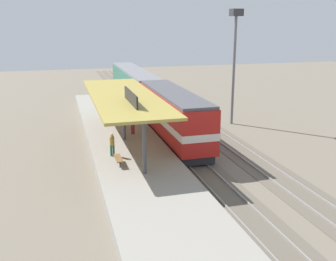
# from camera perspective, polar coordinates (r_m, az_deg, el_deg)

# --- Properties ---
(ground_plane) EXTENTS (120.00, 120.00, 0.00)m
(ground_plane) POSITION_cam_1_polar(r_m,az_deg,el_deg) (35.16, 4.35, -1.82)
(ground_plane) COLOR #706656
(track_near) EXTENTS (3.20, 110.00, 0.16)m
(track_near) POSITION_cam_1_polar(r_m,az_deg,el_deg) (34.54, 1.23, -2.04)
(track_near) COLOR #5F5649
(track_near) RESTS_ON ground
(track_far) EXTENTS (3.20, 110.00, 0.16)m
(track_far) POSITION_cam_1_polar(r_m,az_deg,el_deg) (36.09, 8.24, -1.42)
(track_far) COLOR #5F5649
(track_far) RESTS_ON ground
(platform) EXTENTS (6.00, 44.00, 0.90)m
(platform) POSITION_cam_1_polar(r_m,az_deg,el_deg) (33.42, -6.34, -1.99)
(platform) COLOR gray
(platform) RESTS_ON ground
(station_canopy) EXTENTS (5.20, 18.00, 4.70)m
(station_canopy) POSITION_cam_1_polar(r_m,az_deg,el_deg) (32.34, -6.53, 4.87)
(station_canopy) COLOR #47474C
(station_canopy) RESTS_ON platform
(platform_bench) EXTENTS (0.44, 1.70, 0.50)m
(platform_bench) POSITION_cam_1_polar(r_m,az_deg,el_deg) (27.40, -7.23, -4.05)
(platform_bench) COLOR #333338
(platform_bench) RESTS_ON platform
(locomotive) EXTENTS (2.93, 14.43, 4.44)m
(locomotive) POSITION_cam_1_polar(r_m,az_deg,el_deg) (34.84, 0.76, 2.18)
(locomotive) COLOR #28282D
(locomotive) RESTS_ON track_near
(passenger_carriage_single) EXTENTS (2.90, 20.00, 4.24)m
(passenger_carriage_single) POSITION_cam_1_polar(r_m,az_deg,el_deg) (52.05, -4.88, 6.51)
(passenger_carriage_single) COLOR #28282D
(passenger_carriage_single) RESTS_ON track_near
(light_mast) EXTENTS (1.10, 1.10, 11.70)m
(light_mast) POSITION_cam_1_polar(r_m,az_deg,el_deg) (40.95, 9.73, 12.45)
(light_mast) COLOR slate
(light_mast) RESTS_ON ground
(person_waiting) EXTENTS (0.34, 0.34, 1.71)m
(person_waiting) POSITION_cam_1_polar(r_m,az_deg,el_deg) (29.04, -8.14, -1.88)
(person_waiting) COLOR #23603D
(person_waiting) RESTS_ON platform
(person_walking) EXTENTS (0.34, 0.34, 1.71)m
(person_walking) POSITION_cam_1_polar(r_m,az_deg,el_deg) (34.46, -5.17, 1.01)
(person_walking) COLOR maroon
(person_walking) RESTS_ON platform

